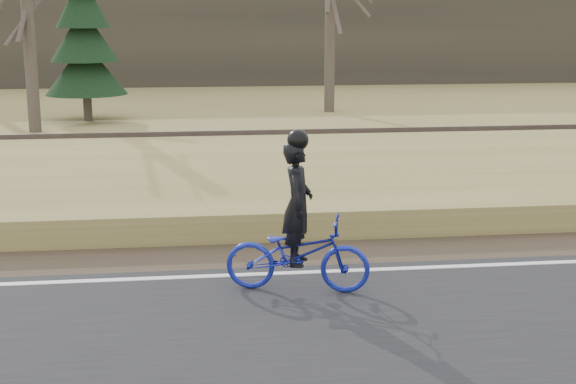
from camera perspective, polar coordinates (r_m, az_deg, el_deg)
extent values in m
plane|color=#998B4E|center=(10.44, -5.80, -6.67)|extent=(120.00, 120.00, 0.00)
cube|color=black|center=(8.11, -5.35, -12.31)|extent=(120.00, 6.00, 0.06)
cube|color=silver|center=(10.61, -5.83, -5.98)|extent=(120.00, 0.12, 0.01)
cube|color=#473A2B|center=(11.58, -5.95, -4.61)|extent=(120.00, 1.60, 0.04)
cube|color=#998B4E|center=(14.42, -6.23, -0.32)|extent=(120.00, 5.00, 0.44)
cube|color=slate|center=(18.15, -6.44, 2.39)|extent=(120.00, 3.00, 0.45)
cube|color=black|center=(18.09, -6.46, 3.30)|extent=(120.00, 2.40, 0.14)
cube|color=brown|center=(17.36, -6.44, 3.39)|extent=(120.00, 0.07, 0.15)
cube|color=brown|center=(18.78, -6.51, 4.10)|extent=(120.00, 0.07, 0.15)
cube|color=#383328|center=(39.86, -6.99, 11.98)|extent=(120.00, 4.00, 6.00)
imported|color=navy|center=(9.92, 0.69, -4.43)|extent=(1.88, 1.04, 0.94)
imported|color=black|center=(9.75, 0.70, -0.82)|extent=(0.49, 0.63, 1.52)
sphere|color=black|center=(9.60, 0.71, 3.72)|extent=(0.26, 0.26, 0.26)
cylinder|color=brown|center=(24.48, -18.03, 11.75)|extent=(0.36, 0.36, 6.60)
cylinder|color=brown|center=(26.74, -14.07, 6.15)|extent=(0.28, 0.28, 1.14)
cone|color=black|center=(26.64, -14.20, 8.53)|extent=(2.60, 2.60, 1.66)
cone|color=black|center=(26.59, -14.33, 10.78)|extent=(2.15, 2.15, 1.66)
cone|color=black|center=(26.58, -14.45, 13.03)|extent=(1.70, 1.70, 1.66)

